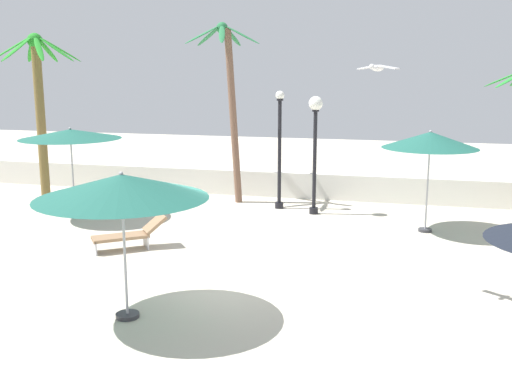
{
  "coord_description": "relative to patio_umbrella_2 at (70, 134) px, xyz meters",
  "views": [
    {
      "loc": [
        3.79,
        -11.68,
        4.54
      ],
      "look_at": [
        0.0,
        3.24,
        1.4
      ],
      "focal_mm": 42.51,
      "sensor_mm": 36.0,
      "label": 1
    }
  ],
  "objects": [
    {
      "name": "patio_umbrella_3",
      "position": [
        10.53,
        0.95,
        0.01
      ],
      "size": [
        2.65,
        2.65,
        2.88
      ],
      "color": "#333338",
      "rests_on": "ground_plane"
    },
    {
      "name": "boundary_wall",
      "position": [
        6.18,
        4.58,
        -2.13
      ],
      "size": [
        25.2,
        0.3,
        0.91
      ],
      "primitive_type": "cube",
      "color": "silver",
      "rests_on": "ground_plane"
    },
    {
      "name": "patio_umbrella_2",
      "position": [
        0.0,
        0.0,
        0.0
      ],
      "size": [
        3.06,
        3.06,
        2.81
      ],
      "color": "#333338",
      "rests_on": "ground_plane"
    },
    {
      "name": "ground_plane",
      "position": [
        6.18,
        -4.69,
        -2.59
      ],
      "size": [
        56.0,
        56.0,
        0.0
      ],
      "primitive_type": "plane",
      "color": "beige"
    },
    {
      "name": "lounge_chair_0",
      "position": [
        3.17,
        -2.69,
        -2.19
      ],
      "size": [
        1.82,
        1.58,
        0.84
      ],
      "color": "#B7B7BC",
      "rests_on": "ground_plane"
    },
    {
      "name": "seagull_0",
      "position": [
        9.31,
        -4.38,
        1.97
      ],
      "size": [
        0.84,
        0.72,
        0.14
      ],
      "color": "white"
    },
    {
      "name": "palm_tree_0",
      "position": [
        4.05,
        3.37,
        1.17
      ],
      "size": [
        2.56,
        2.71,
        6.05
      ],
      "color": "brown",
      "rests_on": "ground_plane"
    },
    {
      "name": "palm_tree_1",
      "position": [
        -2.22,
        1.84,
        1.02
      ],
      "size": [
        2.96,
        2.95,
        5.71
      ],
      "color": "brown",
      "rests_on": "ground_plane"
    },
    {
      "name": "lamp_post_0",
      "position": [
        5.89,
        2.81,
        -0.56
      ],
      "size": [
        0.28,
        0.28,
        3.85
      ],
      "color": "black",
      "rests_on": "ground_plane"
    },
    {
      "name": "patio_umbrella_4",
      "position": [
        5.05,
        -6.71,
        -0.11
      ],
      "size": [
        3.12,
        3.12,
        2.75
      ],
      "color": "#333338",
      "rests_on": "ground_plane"
    },
    {
      "name": "lamp_post_1",
      "position": [
        7.13,
        2.31,
        -0.03
      ],
      "size": [
        0.44,
        0.44,
        3.71
      ],
      "color": "black",
      "rests_on": "ground_plane"
    }
  ]
}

